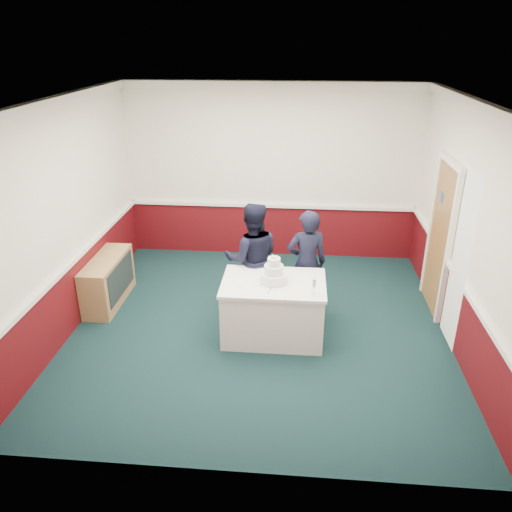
# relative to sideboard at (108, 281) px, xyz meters

# --- Properties ---
(ground) EXTENTS (5.00, 5.00, 0.00)m
(ground) POSITION_rel_sideboard_xyz_m (2.28, -0.49, -0.35)
(ground) COLOR #132B2E
(ground) RESTS_ON ground
(room_shell) EXTENTS (5.00, 5.00, 3.00)m
(room_shell) POSITION_rel_sideboard_xyz_m (2.36, 0.12, 1.62)
(room_shell) COLOR white
(room_shell) RESTS_ON ground
(sideboard) EXTENTS (0.41, 1.20, 0.70)m
(sideboard) POSITION_rel_sideboard_xyz_m (0.00, 0.00, 0.00)
(sideboard) COLOR tan
(sideboard) RESTS_ON ground
(cake_table) EXTENTS (1.32, 0.92, 0.79)m
(cake_table) POSITION_rel_sideboard_xyz_m (2.47, -0.68, 0.05)
(cake_table) COLOR white
(cake_table) RESTS_ON ground
(wedding_cake) EXTENTS (0.35, 0.35, 0.36)m
(wedding_cake) POSITION_rel_sideboard_xyz_m (2.47, -0.68, 0.55)
(wedding_cake) COLOR white
(wedding_cake) RESTS_ON cake_table
(cake_knife) EXTENTS (0.07, 0.22, 0.00)m
(cake_knife) POSITION_rel_sideboard_xyz_m (2.44, -0.88, 0.44)
(cake_knife) COLOR silver
(cake_knife) RESTS_ON cake_table
(champagne_flute) EXTENTS (0.05, 0.05, 0.21)m
(champagne_flute) POSITION_rel_sideboard_xyz_m (2.97, -0.96, 0.58)
(champagne_flute) COLOR silver
(champagne_flute) RESTS_ON cake_table
(person_man) EXTENTS (0.87, 0.72, 1.62)m
(person_man) POSITION_rel_sideboard_xyz_m (2.14, -0.04, 0.46)
(person_man) COLOR black
(person_man) RESTS_ON ground
(person_woman) EXTENTS (0.63, 0.48, 1.55)m
(person_woman) POSITION_rel_sideboard_xyz_m (2.89, -0.05, 0.42)
(person_woman) COLOR black
(person_woman) RESTS_ON ground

